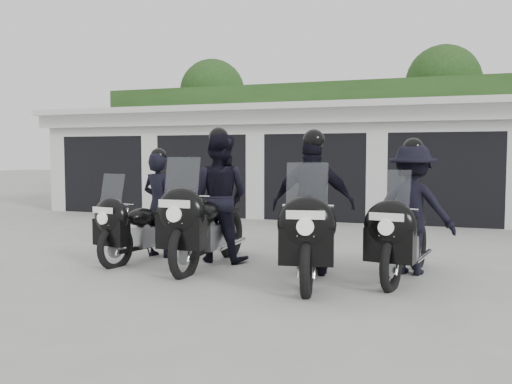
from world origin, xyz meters
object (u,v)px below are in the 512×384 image
(police_bike_a, at_px, (147,214))
(police_bike_b, at_px, (213,205))
(police_bike_c, at_px, (312,213))
(police_bike_d, at_px, (409,216))

(police_bike_a, xyz_separation_m, police_bike_b, (1.14, 0.04, 0.18))
(police_bike_c, xyz_separation_m, police_bike_d, (1.23, 0.55, -0.05))
(police_bike_a, relative_size, police_bike_c, 0.88)
(police_bike_b, distance_m, police_bike_d, 2.90)
(police_bike_d, bearing_deg, police_bike_b, -168.18)
(police_bike_d, bearing_deg, police_bike_c, -146.16)
(police_bike_a, relative_size, police_bike_d, 0.93)
(police_bike_c, relative_size, police_bike_d, 1.06)
(police_bike_a, bearing_deg, police_bike_c, 3.02)
(police_bike_b, relative_size, police_bike_d, 1.11)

